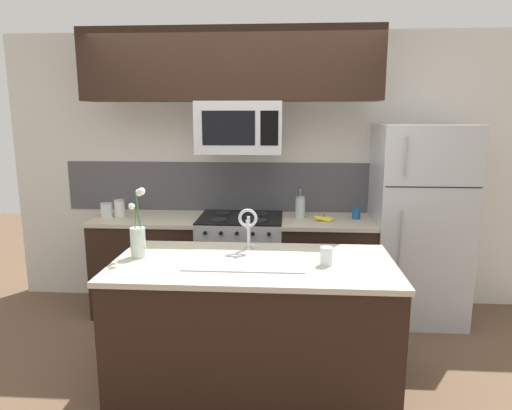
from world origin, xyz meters
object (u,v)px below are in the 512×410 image
object	(u,v)px
storage_jar_medium	(120,208)
coffee_tin	(356,213)
drinking_glass	(326,256)
stove_range	(241,265)
refrigerator	(418,224)
storage_jar_tall	(107,210)
banana_bunch	(324,218)
sink_faucet	(248,224)
french_press	(300,207)
microwave	(240,127)
flower_vase	(138,239)

from	to	relation	value
storage_jar_medium	coffee_tin	world-z (taller)	storage_jar_medium
coffee_tin	drinking_glass	xyz separation A→B (m)	(-0.38, -1.34, 0.00)
stove_range	coffee_tin	xyz separation A→B (m)	(1.05, 0.05, 0.50)
refrigerator	storage_jar_tall	size ratio (longest dim) A/B	13.43
banana_bunch	sink_faucet	xyz separation A→B (m)	(-0.60, -0.97, 0.18)
banana_bunch	storage_jar_tall	bearing A→B (deg)	179.10
storage_jar_tall	french_press	world-z (taller)	french_press
stove_range	banana_bunch	xyz separation A→B (m)	(0.75, -0.06, 0.47)
microwave	flower_vase	size ratio (longest dim) A/B	1.58
microwave	banana_bunch	xyz separation A→B (m)	(0.75, -0.04, -0.80)
sink_faucet	drinking_glass	world-z (taller)	sink_faucet
sink_faucet	drinking_glass	xyz separation A→B (m)	(0.52, -0.26, -0.14)
coffee_tin	flower_vase	world-z (taller)	flower_vase
french_press	microwave	bearing A→B (deg)	-171.53
coffee_tin	refrigerator	bearing A→B (deg)	-3.15
stove_range	microwave	bearing A→B (deg)	-89.84
storage_jar_medium	refrigerator	bearing A→B (deg)	0.70
refrigerator	banana_bunch	xyz separation A→B (m)	(-0.85, -0.08, 0.05)
microwave	french_press	world-z (taller)	microwave
microwave	refrigerator	distance (m)	1.81
storage_jar_tall	sink_faucet	bearing A→B (deg)	-35.57
microwave	storage_jar_tall	distance (m)	1.46
banana_bunch	microwave	bearing A→B (deg)	177.04
drinking_glass	flower_vase	xyz separation A→B (m)	(-1.23, 0.09, 0.06)
microwave	flower_vase	world-z (taller)	microwave
drinking_glass	flower_vase	bearing A→B (deg)	176.01
microwave	refrigerator	size ratio (longest dim) A/B	0.42
french_press	drinking_glass	bearing A→B (deg)	-84.54
sink_faucet	drinking_glass	size ratio (longest dim) A/B	2.60
storage_jar_medium	coffee_tin	xyz separation A→B (m)	(2.18, 0.06, -0.03)
banana_bunch	refrigerator	bearing A→B (deg)	5.39
microwave	storage_jar_tall	xyz separation A→B (m)	(-1.25, -0.01, -0.76)
storage_jar_tall	sink_faucet	distance (m)	1.73
storage_jar_medium	flower_vase	size ratio (longest dim) A/B	0.34
banana_bunch	french_press	world-z (taller)	french_press
stove_range	french_press	distance (m)	0.77
storage_jar_tall	coffee_tin	size ratio (longest dim) A/B	1.19
microwave	sink_faucet	bearing A→B (deg)	-81.14
microwave	coffee_tin	distance (m)	1.31
sink_faucet	flower_vase	world-z (taller)	flower_vase
stove_range	drinking_glass	world-z (taller)	drinking_glass
french_press	flower_vase	xyz separation A→B (m)	(-1.10, -1.26, 0.02)
stove_range	refrigerator	distance (m)	1.65
microwave	drinking_glass	xyz separation A→B (m)	(0.67, -1.27, -0.76)
refrigerator	sink_faucet	xyz separation A→B (m)	(-1.44, -1.05, 0.23)
refrigerator	drinking_glass	bearing A→B (deg)	-125.28
microwave	french_press	bearing A→B (deg)	8.47
stove_range	refrigerator	world-z (taller)	refrigerator
french_press	flower_vase	world-z (taller)	flower_vase
storage_jar_tall	banana_bunch	world-z (taller)	storage_jar_tall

